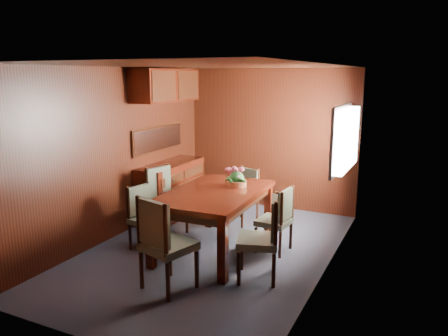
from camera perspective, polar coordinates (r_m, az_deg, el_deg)
The scene contains 11 objects.
ground at distance 5.91m, azimuth -1.69°, elevation -10.75°, with size 4.50×4.50×0.00m, color #323645.
room_shell at distance 5.82m, azimuth -1.20°, elevation 5.57°, with size 3.06×4.52×2.41m.
sideboard at distance 7.18m, azimuth -6.93°, elevation -2.87°, with size 0.48×1.40×0.90m, color #380F07.
dining_table at distance 5.69m, azimuth -1.22°, elevation -4.14°, with size 1.14×1.78×0.82m.
chair_left_near at distance 5.94m, azimuth -10.33°, elevation -5.86°, with size 0.46×0.48×0.87m.
chair_left_far at distance 6.46m, azimuth -7.89°, elevation -3.68°, with size 0.56×0.58×0.99m.
chair_right_near at distance 4.97m, azimuth 5.27°, elevation -8.53°, with size 0.57×0.58×0.98m.
chair_right_far at distance 5.75m, azimuth 7.16°, elevation -6.30°, with size 0.43×0.45×0.88m.
chair_head at distance 4.72m, azimuth -8.05°, elevation -9.22°, with size 0.61×0.60×1.05m.
chair_foot at distance 6.88m, azimuth 2.74°, elevation -3.18°, with size 0.52×0.51×0.86m.
flower_centerpiece at distance 5.84m, azimuth 1.64°, elevation -1.11°, with size 0.29×0.29×0.29m.
Camera 1 is at (2.51, -4.83, 2.29)m, focal length 35.00 mm.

